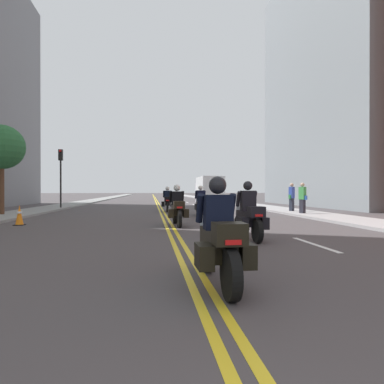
{
  "coord_description": "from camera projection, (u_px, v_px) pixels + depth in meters",
  "views": [
    {
      "loc": [
        -0.7,
        -0.05,
        1.37
      ],
      "look_at": [
        1.13,
        14.82,
        1.3
      ],
      "focal_mm": 31.36,
      "sensor_mm": 36.0,
      "label": 1
    }
  ],
  "objects": [
    {
      "name": "pedestrian_1",
      "position": [
        302.0,
        198.0,
        18.47
      ],
      "size": [
        0.34,
        0.5,
        1.8
      ],
      "rotation": [
        0.0,
        0.0,
        5.12
      ],
      "color": "#23232C",
      "rests_on": "ground"
    },
    {
      "name": "parked_truck",
      "position": [
        209.0,
        191.0,
        35.88
      ],
      "size": [
        2.2,
        6.5,
        2.8
      ],
      "color": "silver",
      "rests_on": "ground"
    },
    {
      "name": "motorcycle_1",
      "position": [
        249.0,
        216.0,
        9.36
      ],
      "size": [
        0.78,
        2.21,
        1.64
      ],
      "rotation": [
        0.0,
        0.0,
        0.04
      ],
      "color": "black",
      "rests_on": "ground"
    },
    {
      "name": "sidewalk_right",
      "position": [
        212.0,
        199.0,
        48.77
      ],
      "size": [
        2.53,
        144.0,
        0.12
      ],
      "primitive_type": "cube",
      "color": "#9C999A",
      "rests_on": "ground"
    },
    {
      "name": "street_tree_0",
      "position": [
        2.0,
        147.0,
        17.62
      ],
      "size": [
        2.33,
        2.33,
        4.83
      ],
      "color": "#513422",
      "rests_on": "ground"
    },
    {
      "name": "lane_dashes_white",
      "position": [
        198.0,
        206.0,
        29.34
      ],
      "size": [
        0.14,
        56.4,
        0.01
      ],
      "color": "silver",
      "rests_on": "ground"
    },
    {
      "name": "motorcycle_2",
      "position": [
        177.0,
        209.0,
        12.93
      ],
      "size": [
        0.77,
        2.25,
        1.61
      ],
      "rotation": [
        0.0,
        0.0,
        0.04
      ],
      "color": "black",
      "rests_on": "ground"
    },
    {
      "name": "traffic_light_near",
      "position": [
        61.0,
        167.0,
        24.45
      ],
      "size": [
        0.28,
        0.38,
        4.37
      ],
      "color": "black",
      "rests_on": "ground"
    },
    {
      "name": "pedestrian_0",
      "position": [
        292.0,
        197.0,
        20.46
      ],
      "size": [
        0.48,
        0.42,
        1.82
      ],
      "rotation": [
        0.0,
        0.0,
        3.8
      ],
      "color": "#262B3A",
      "rests_on": "ground"
    },
    {
      "name": "traffic_cone_0",
      "position": [
        19.0,
        215.0,
        13.21
      ],
      "size": [
        0.38,
        0.38,
        0.8
      ],
      "color": "black",
      "rests_on": "ground"
    },
    {
      "name": "motorcycle_3",
      "position": [
        201.0,
        204.0,
        18.18
      ],
      "size": [
        0.78,
        2.18,
        1.65
      ],
      "rotation": [
        0.0,
        0.0,
        0.04
      ],
      "color": "black",
      "rests_on": "ground"
    },
    {
      "name": "centreline_yellow_outer",
      "position": [
        157.0,
        200.0,
        47.79
      ],
      "size": [
        0.12,
        132.0,
        0.01
      ],
      "primitive_type": "cube",
      "color": "yellow",
      "rests_on": "ground"
    },
    {
      "name": "motorcycle_4",
      "position": [
        167.0,
        201.0,
        21.73
      ],
      "size": [
        0.78,
        2.12,
        1.63
      ],
      "rotation": [
        0.0,
        0.0,
        -0.05
      ],
      "color": "black",
      "rests_on": "ground"
    },
    {
      "name": "sidewalk_left",
      "position": [
        97.0,
        200.0,
        46.79
      ],
      "size": [
        2.53,
        144.0,
        0.12
      ],
      "primitive_type": "cube",
      "color": "gray",
      "rests_on": "ground"
    },
    {
      "name": "building_right_1",
      "position": [
        352.0,
        81.0,
        30.33
      ],
      "size": [
        9.73,
        18.87,
        22.62
      ],
      "color": "gray",
      "rests_on": "ground"
    },
    {
      "name": "ground_plane",
      "position": [
        156.0,
        200.0,
        47.78
      ],
      "size": [
        264.0,
        264.0,
        0.0
      ],
      "primitive_type": "plane",
      "color": "#454041"
    },
    {
      "name": "centreline_yellow_inner",
      "position": [
        155.0,
        200.0,
        47.76
      ],
      "size": [
        0.12,
        132.0,
        0.01
      ],
      "primitive_type": "cube",
      "color": "yellow",
      "rests_on": "ground"
    },
    {
      "name": "motorcycle_0",
      "position": [
        219.0,
        242.0,
        4.79
      ],
      "size": [
        0.77,
        2.17,
        1.58
      ],
      "rotation": [
        0.0,
        0.0,
        0.02
      ],
      "color": "black",
      "rests_on": "ground"
    }
  ]
}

